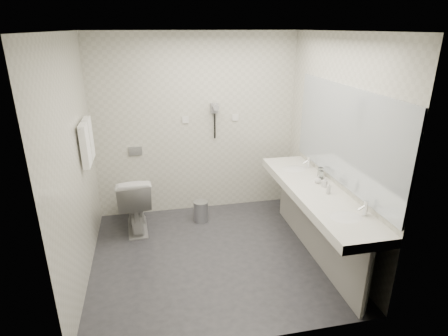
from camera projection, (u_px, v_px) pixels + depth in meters
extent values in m
plane|color=#29292E|center=(214.00, 256.00, 4.36)|extent=(2.80, 2.80, 0.00)
plane|color=silver|center=(212.00, 31.00, 3.46)|extent=(2.80, 2.80, 0.00)
plane|color=beige|center=(196.00, 126.00, 5.10)|extent=(2.80, 0.00, 2.80)
plane|color=beige|center=(244.00, 213.00, 2.72)|extent=(2.80, 0.00, 2.80)
plane|color=beige|center=(74.00, 166.00, 3.64)|extent=(0.00, 2.60, 2.60)
plane|color=beige|center=(334.00, 148.00, 4.18)|extent=(0.00, 2.60, 2.60)
cube|color=silver|center=(316.00, 193.00, 4.10)|extent=(0.55, 2.20, 0.10)
cube|color=gray|center=(315.00, 227.00, 4.26)|extent=(0.03, 2.15, 0.75)
cylinder|color=silver|center=(367.00, 283.00, 3.31)|extent=(0.06, 0.06, 0.75)
cylinder|color=silver|center=(285.00, 190.00, 5.22)|extent=(0.06, 0.06, 0.75)
cube|color=#B2BCC6|center=(344.00, 136.00, 3.92)|extent=(0.02, 2.20, 1.05)
ellipsoid|color=silver|center=(346.00, 218.00, 3.50)|extent=(0.40, 0.31, 0.05)
ellipsoid|color=silver|center=(294.00, 170.00, 4.68)|extent=(0.40, 0.31, 0.05)
cylinder|color=silver|center=(366.00, 208.00, 3.50)|extent=(0.04, 0.04, 0.15)
cylinder|color=silver|center=(309.00, 162.00, 4.69)|extent=(0.04, 0.04, 0.15)
imported|color=silver|center=(325.00, 182.00, 4.13)|extent=(0.07, 0.07, 0.12)
imported|color=silver|center=(318.00, 179.00, 4.23)|extent=(0.09, 0.09, 0.09)
imported|color=silver|center=(329.00, 188.00, 3.96)|extent=(0.06, 0.06, 0.13)
cylinder|color=silver|center=(321.00, 175.00, 4.35)|extent=(0.07, 0.07, 0.10)
cylinder|color=silver|center=(320.00, 172.00, 4.41)|extent=(0.08, 0.08, 0.12)
imported|color=silver|center=(135.00, 202.00, 4.83)|extent=(0.47, 0.79, 0.77)
cube|color=#B2B5BA|center=(136.00, 151.00, 5.03)|extent=(0.18, 0.02, 0.12)
cylinder|color=#B2B5BA|center=(201.00, 212.00, 5.10)|extent=(0.26, 0.26, 0.28)
cylinder|color=#B2B5BA|center=(201.00, 202.00, 5.04)|extent=(0.20, 0.20, 0.02)
cylinder|color=silver|center=(83.00, 123.00, 4.05)|extent=(0.02, 0.62, 0.02)
cube|color=white|center=(85.00, 146.00, 4.00)|extent=(0.07, 0.24, 0.48)
cube|color=white|center=(89.00, 139.00, 4.25)|extent=(0.07, 0.24, 0.48)
cube|color=gray|center=(214.00, 108.00, 5.03)|extent=(0.10, 0.04, 0.14)
cylinder|color=gray|center=(215.00, 107.00, 4.95)|extent=(0.08, 0.14, 0.08)
cylinder|color=black|center=(215.00, 126.00, 5.10)|extent=(0.02, 0.02, 0.35)
cube|color=silver|center=(185.00, 120.00, 5.02)|extent=(0.09, 0.02, 0.09)
cube|color=silver|center=(235.00, 118.00, 5.15)|extent=(0.09, 0.02, 0.09)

